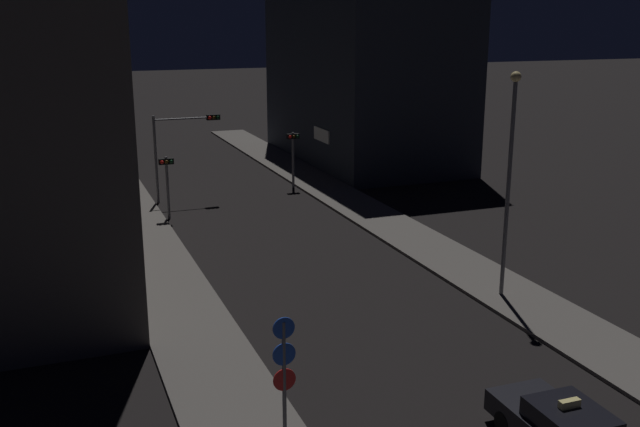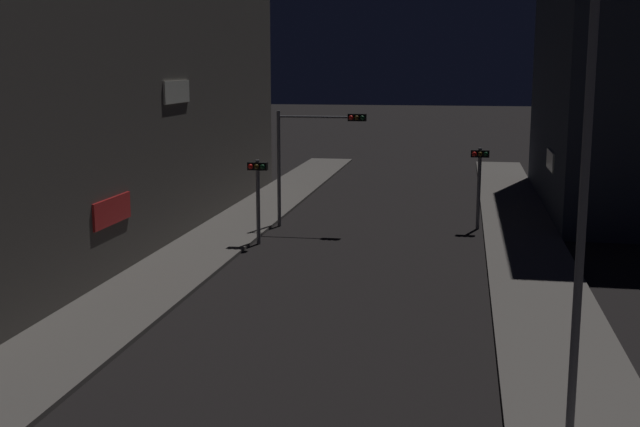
% 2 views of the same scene
% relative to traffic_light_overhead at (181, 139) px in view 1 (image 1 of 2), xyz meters
% --- Properties ---
extents(sidewalk_left, '(3.16, 63.37, 0.14)m').
position_rel_traffic_light_overhead_xyz_m(sidewalk_left, '(-3.34, -5.79, -3.70)').
color(sidewalk_left, '#5B5651').
rests_on(sidewalk_left, ground_plane).
extents(sidewalk_right, '(3.16, 63.37, 0.14)m').
position_rel_traffic_light_overhead_xyz_m(sidewalk_right, '(9.15, -5.79, -3.70)').
color(sidewalk_right, '#5B5651').
rests_on(sidewalk_right, ground_plane).
extents(building_facade_left, '(7.46, 32.65, 13.31)m').
position_rel_traffic_light_overhead_xyz_m(building_facade_left, '(-8.61, -3.58, 2.89)').
color(building_facade_left, '#514C47').
rests_on(building_facade_left, ground_plane).
extents(building_facade_right, '(9.61, 18.75, 15.20)m').
position_rel_traffic_light_overhead_xyz_m(building_facade_right, '(15.50, 8.31, 3.83)').
color(building_facade_right, '#282D38').
rests_on(building_facade_right, ground_plane).
extents(traffic_light_overhead, '(3.99, 0.41, 5.20)m').
position_rel_traffic_light_overhead_xyz_m(traffic_light_overhead, '(0.00, 0.00, 0.00)').
color(traffic_light_overhead, slate).
rests_on(traffic_light_overhead, ground_plane).
extents(traffic_light_left_kerb, '(0.80, 0.42, 3.45)m').
position_rel_traffic_light_overhead_xyz_m(traffic_light_left_kerb, '(-1.51, -3.78, -1.27)').
color(traffic_light_left_kerb, slate).
rests_on(traffic_light_left_kerb, ground_plane).
extents(traffic_light_right_kerb, '(0.80, 0.41, 3.62)m').
position_rel_traffic_light_overhead_xyz_m(traffic_light_right_kerb, '(7.33, 0.91, -1.16)').
color(traffic_light_right_kerb, slate).
rests_on(traffic_light_right_kerb, ground_plane).
extents(sign_pole_left, '(0.57, 0.10, 3.74)m').
position_rel_traffic_light_overhead_xyz_m(sign_pole_left, '(-2.73, -27.63, -1.39)').
color(sign_pole_left, slate).
rests_on(sign_pole_left, sidewalk_left).
extents(street_lamp_near_block, '(0.39, 0.39, 8.66)m').
position_rel_traffic_light_overhead_xyz_m(street_lamp_near_block, '(8.73, -20.18, 1.48)').
color(street_lamp_near_block, slate).
rests_on(street_lamp_near_block, sidewalk_right).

